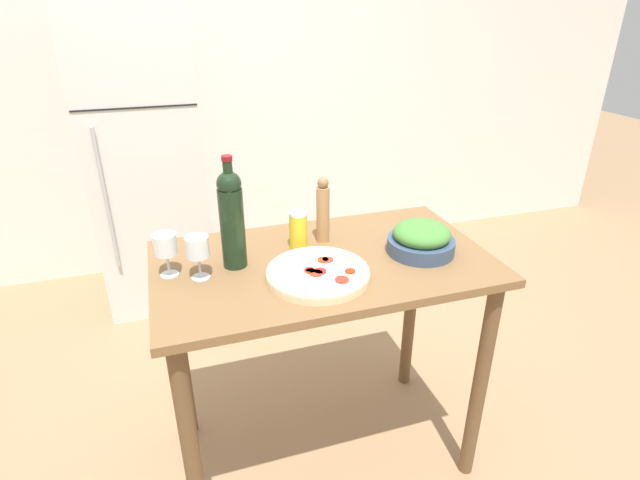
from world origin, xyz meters
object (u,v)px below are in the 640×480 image
pepper_mill (323,211)px  homemade_pizza (318,273)px  refrigerator (146,162)px  wine_glass_near (198,249)px  wine_glass_far (166,247)px  salad_bowl (421,239)px  salt_canister (298,230)px  wine_bottle (232,217)px

pepper_mill → homemade_pizza: bearing=-111.4°
pepper_mill → homemade_pizza: 0.30m
refrigerator → wine_glass_near: refrigerator is taller
homemade_pizza → wine_glass_far: bearing=160.0°
wine_glass_near → salad_bowl: size_ratio=0.61×
refrigerator → wine_glass_far: 1.56m
pepper_mill → salt_canister: pepper_mill is taller
wine_glass_far → homemade_pizza: size_ratio=0.43×
pepper_mill → wine_glass_near: bearing=-162.9°
wine_glass_far → salad_bowl: size_ratio=0.61×
refrigerator → pepper_mill: (0.64, -1.45, 0.17)m
wine_bottle → salad_bowl: size_ratio=1.60×
pepper_mill → salad_bowl: 0.37m
wine_bottle → salad_bowl: wine_bottle is taller
wine_glass_far → homemade_pizza: 0.50m
wine_glass_far → salt_canister: 0.47m
refrigerator → homemade_pizza: size_ratio=5.11×
wine_glass_far → pepper_mill: pepper_mill is taller
salt_canister → wine_bottle: bearing=-164.7°
wine_glass_near → homemade_pizza: wine_glass_near is taller
wine_glass_near → salad_bowl: bearing=-4.1°
refrigerator → wine_bottle: (0.29, -1.55, 0.23)m
wine_bottle → salad_bowl: (0.66, -0.11, -0.13)m
refrigerator → wine_glass_near: 1.62m
salad_bowl → wine_glass_near: bearing=175.9°
wine_glass_far → pepper_mill: 0.58m
wine_glass_far → pepper_mill: bearing=9.5°
wine_glass_far → pepper_mill: (0.57, 0.10, 0.02)m
pepper_mill → salt_canister: bearing=-165.9°
wine_bottle → salt_canister: 0.28m
refrigerator → salad_bowl: (0.95, -1.66, 0.10)m
refrigerator → salt_canister: bearing=-70.0°
salad_bowl → wine_bottle: bearing=170.6°
salad_bowl → salt_canister: size_ratio=1.71×
pepper_mill → salad_bowl: pepper_mill is taller
homemade_pizza → salt_canister: (0.00, 0.24, 0.05)m
wine_bottle → wine_glass_far: 0.23m
wine_glass_near → homemade_pizza: bearing=-17.9°
wine_glass_far → salad_bowl: 0.89m
wine_bottle → homemade_pizza: wine_bottle is taller
pepper_mill → homemade_pizza: size_ratio=0.74×
wine_bottle → wine_glass_near: 0.15m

